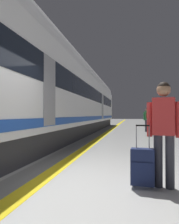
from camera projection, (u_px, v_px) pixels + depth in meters
name	position (u px, v px, depth m)	size (l,w,h in m)	color
ground_plane	(78.00, 179.00, 4.12)	(120.00, 120.00, 0.00)	silver
safety_line_strip	(106.00, 133.00, 14.06)	(0.36, 80.00, 0.01)	yellow
tactile_edge_band	(100.00, 133.00, 14.13)	(0.67, 80.00, 0.01)	slate
high_speed_train	(60.00, 91.00, 11.75)	(2.94, 33.99, 4.97)	#38383D
traveller_foreground	(164.00, 126.00, 3.63)	(0.54, 0.28, 1.76)	#383842
rolling_suitcase_foreground	(143.00, 167.00, 3.59)	(0.40, 0.27, 1.04)	#19234C
passenger_near	(147.00, 117.00, 15.59)	(0.51, 0.40, 1.71)	#383842
duffel_bag_near	(152.00, 130.00, 15.41)	(0.44, 0.26, 0.36)	brown
waste_bin	(169.00, 126.00, 14.82)	(0.46, 0.46, 0.91)	#2D6638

